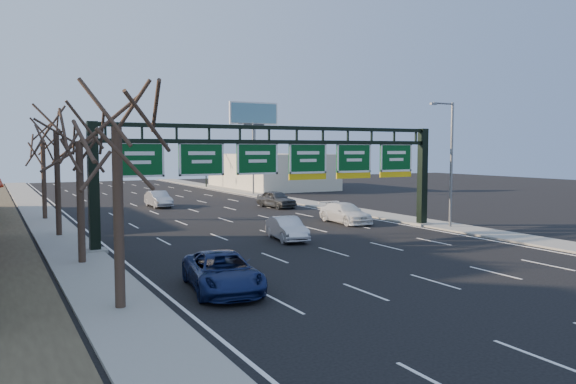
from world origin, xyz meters
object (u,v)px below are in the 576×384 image
sign_gantry (285,166)px  car_white_wagon (345,213)px  car_silver_sedan (287,229)px  car_blue_suv (223,272)px

sign_gantry → car_white_wagon: size_ratio=4.65×
sign_gantry → car_silver_sedan: bearing=-113.9°
car_blue_suv → car_white_wagon: 21.99m
car_blue_suv → car_white_wagon: bearing=51.9°
sign_gantry → car_silver_sedan: size_ratio=5.57×
sign_gantry → car_blue_suv: bearing=-128.2°
car_blue_suv → car_white_wagon: size_ratio=1.05×
sign_gantry → car_white_wagon: bearing=28.1°
car_blue_suv → car_silver_sedan: bearing=59.2°
sign_gantry → car_blue_suv: (-8.75, -11.12, -3.86)m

